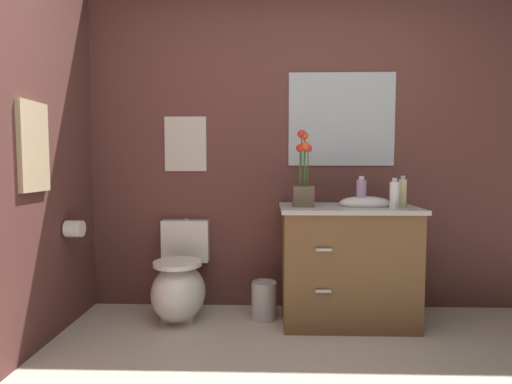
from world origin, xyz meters
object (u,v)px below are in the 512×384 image
object	(u,v)px
soap_bottle	(361,193)
wall_mirror	(342,119)
lotion_bottle	(394,195)
trash_bin	(264,300)
wall_poster	(186,144)
toilet_paper_roll	(74,229)
flower_vase	(303,183)
hand_wash_bottle	(403,193)
toilet	(180,285)
vanity_cabinet	(347,262)
hanging_towel	(34,147)

from	to	relation	value
soap_bottle	wall_mirror	xyz separation A→B (m)	(-0.09, 0.32, 0.53)
lotion_bottle	trash_bin	xyz separation A→B (m)	(-0.86, 0.17, -0.78)
soap_bottle	trash_bin	world-z (taller)	soap_bottle
wall_poster	toilet_paper_roll	world-z (taller)	wall_poster
flower_vase	soap_bottle	xyz separation A→B (m)	(0.40, 0.01, -0.07)
wall_mirror	hand_wash_bottle	bearing A→B (deg)	-45.71
lotion_bottle	trash_bin	bearing A→B (deg)	168.51
hand_wash_bottle	wall_poster	world-z (taller)	wall_poster
toilet	wall_mirror	distance (m)	1.72
hand_wash_bottle	toilet_paper_roll	xyz separation A→B (m)	(-2.21, -0.10, -0.24)
flower_vase	wall_mirror	distance (m)	0.65
flower_vase	hand_wash_bottle	xyz separation A→B (m)	(0.67, -0.03, -0.06)
soap_bottle	toilet_paper_roll	bearing A→B (deg)	-175.87
trash_bin	wall_poster	world-z (taller)	wall_poster
toilet	wall_mirror	bearing A→B (deg)	12.66
trash_bin	wall_mirror	size ratio (longest dim) A/B	0.34
vanity_cabinet	toilet_paper_roll	world-z (taller)	vanity_cabinet
hand_wash_bottle	soap_bottle	bearing A→B (deg)	171.74
vanity_cabinet	soap_bottle	bearing A→B (deg)	-19.74
wall_poster	toilet_paper_roll	distance (m)	1.00
soap_bottle	wall_poster	bearing A→B (deg)	165.77
toilet	lotion_bottle	xyz separation A→B (m)	(1.46, -0.18, 0.67)
vanity_cabinet	hand_wash_bottle	world-z (taller)	hand_wash_bottle
flower_vase	toilet_paper_roll	xyz separation A→B (m)	(-1.54, -0.14, -0.30)
vanity_cabinet	soap_bottle	distance (m)	0.50
toilet	toilet_paper_roll	bearing A→B (deg)	-163.54
toilet	hanging_towel	world-z (taller)	hanging_towel
trash_bin	hanging_towel	size ratio (longest dim) A/B	0.52
soap_bottle	wall_poster	distance (m)	1.36
flower_vase	trash_bin	size ratio (longest dim) A/B	1.94
flower_vase	wall_poster	distance (m)	0.98
wall_poster	wall_mirror	xyz separation A→B (m)	(1.19, 0.00, 0.18)
flower_vase	lotion_bottle	xyz separation A→B (m)	(0.59, -0.12, -0.07)
vanity_cabinet	trash_bin	xyz separation A→B (m)	(-0.58, 0.02, -0.29)
wall_poster	toilet	bearing A→B (deg)	-90.00
vanity_cabinet	toilet_paper_roll	distance (m)	1.88
hanging_towel	hand_wash_bottle	bearing A→B (deg)	11.30
flower_vase	toilet_paper_roll	world-z (taller)	flower_vase
lotion_bottle	hand_wash_bottle	size ratio (longest dim) A/B	0.94
lotion_bottle	wall_mirror	xyz separation A→B (m)	(-0.27, 0.45, 0.54)
soap_bottle	flower_vase	bearing A→B (deg)	-179.28
soap_bottle	trash_bin	bearing A→B (deg)	175.70
hand_wash_bottle	wall_mirror	world-z (taller)	wall_mirror
lotion_bottle	vanity_cabinet	bearing A→B (deg)	150.43
toilet	lotion_bottle	distance (m)	1.62
vanity_cabinet	toilet	bearing A→B (deg)	178.73
flower_vase	hanging_towel	size ratio (longest dim) A/B	1.01
vanity_cabinet	wall_poster	size ratio (longest dim) A/B	2.40
vanity_cabinet	lotion_bottle	xyz separation A→B (m)	(0.27, -0.15, 0.49)
vanity_cabinet	lotion_bottle	distance (m)	0.58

